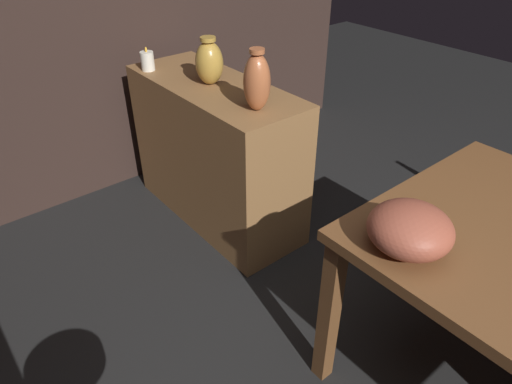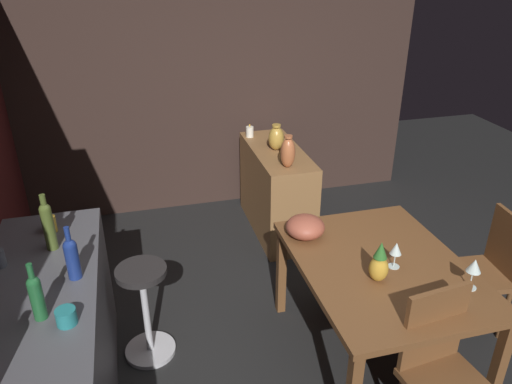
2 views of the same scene
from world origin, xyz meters
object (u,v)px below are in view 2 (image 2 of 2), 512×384
at_px(wine_glass_left, 396,249).
at_px(vase_copper, 288,152).
at_px(fruit_bowl, 305,227).
at_px(cup_teal, 66,316).
at_px(sideboard_cabinet, 276,190).
at_px(dining_table, 381,275).
at_px(chair_near_window, 442,369).
at_px(bar_stool, 146,309).
at_px(pillar_candle_tall, 250,132).
at_px(wine_bottle_green, 36,295).
at_px(vase_brass, 276,138).
at_px(chair_by_doorway, 487,268).
at_px(wine_bottle_cobalt, 72,257).
at_px(pineapple_centerpiece, 379,264).
at_px(cup_mustard, 49,224).
at_px(wine_glass_right, 474,267).
at_px(wine_bottle_olive, 48,224).

relative_size(wine_glass_left, vase_copper, 0.60).
distance_m(fruit_bowl, cup_teal, 1.58).
bearing_deg(fruit_bowl, sideboard_cabinet, -9.43).
distance_m(dining_table, chair_near_window, 0.65).
xyz_separation_m(bar_stool, cup_teal, (-0.68, 0.34, 0.58)).
height_order(fruit_bowl, pillar_candle_tall, pillar_candle_tall).
bearing_deg(wine_bottle_green, wine_glass_left, -85.65).
bearing_deg(pillar_candle_tall, bar_stool, 146.88).
relative_size(dining_table, vase_copper, 4.68).
bearing_deg(vase_brass, sideboard_cabinet, -137.35).
bearing_deg(vase_copper, dining_table, -173.68).
xyz_separation_m(chair_by_doorway, vase_brass, (1.69, 1.01, 0.45)).
bearing_deg(fruit_bowl, wine_bottle_cobalt, 102.84).
height_order(pineapple_centerpiece, fruit_bowl, pineapple_centerpiece).
bearing_deg(cup_mustard, wine_glass_left, -108.92).
height_order(wine_bottle_green, vase_brass, wine_bottle_green).
distance_m(wine_bottle_cobalt, vase_brass, 2.34).
distance_m(dining_table, wine_bottle_cobalt, 1.79).
bearing_deg(wine_glass_right, cup_mustard, 66.98).
bearing_deg(wine_bottle_olive, cup_mustard, 8.85).
bearing_deg(wine_bottle_olive, dining_table, -102.69).
relative_size(fruit_bowl, wine_bottle_green, 0.85).
relative_size(sideboard_cabinet, cup_teal, 8.52).
relative_size(wine_glass_right, pineapple_centerpiece, 0.74).
bearing_deg(sideboard_cabinet, vase_brass, 42.65).
relative_size(chair_by_doorway, wine_glass_right, 4.67).
distance_m(wine_bottle_olive, cup_teal, 0.71).
height_order(sideboard_cabinet, wine_bottle_green, wine_bottle_green).
bearing_deg(chair_by_doorway, sideboard_cabinet, 30.74).
relative_size(wine_bottle_cobalt, vase_brass, 1.29).
height_order(pillar_candle_tall, vase_copper, vase_copper).
relative_size(fruit_bowl, wine_bottle_cobalt, 0.84).
relative_size(dining_table, sideboard_cabinet, 1.18).
relative_size(chair_near_window, vase_brass, 3.91).
bearing_deg(vase_copper, cup_mustard, 112.74).
relative_size(chair_near_window, pillar_candle_tall, 7.26).
relative_size(sideboard_cabinet, chair_by_doorway, 1.25).
height_order(sideboard_cabinet, wine_bottle_cobalt, wine_bottle_cobalt).
bearing_deg(cup_teal, wine_glass_right, -91.98).
bearing_deg(dining_table, pineapple_centerpiece, 142.90).
relative_size(wine_bottle_cobalt, cup_teal, 2.36).
bearing_deg(vase_brass, wine_bottle_cobalt, 136.08).
relative_size(wine_bottle_olive, pillar_candle_tall, 2.71).
height_order(chair_near_window, fruit_bowl, chair_near_window).
distance_m(chair_near_window, wine_bottle_green, 2.05).
xyz_separation_m(chair_by_doorway, vase_copper, (1.28, 1.03, 0.47)).
relative_size(bar_stool, cup_teal, 5.25).
xyz_separation_m(pineapple_centerpiece, vase_copper, (1.51, 0.05, 0.10)).
height_order(wine_bottle_green, vase_copper, wine_bottle_green).
bearing_deg(wine_bottle_cobalt, cup_mustard, 18.20).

